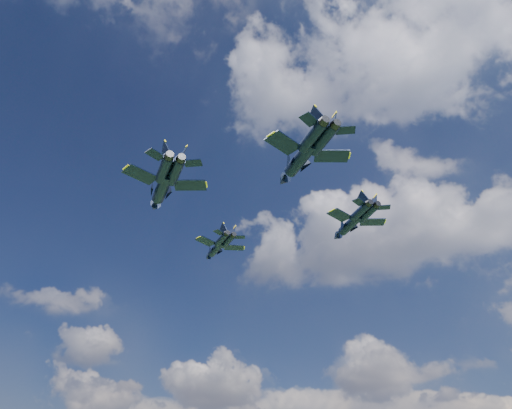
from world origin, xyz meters
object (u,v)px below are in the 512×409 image
(jet_lead, at_px, (216,249))
(jet_left, at_px, (162,189))
(jet_right, at_px, (350,225))
(jet_slot, at_px, (299,160))

(jet_lead, bearing_deg, jet_left, -134.92)
(jet_left, distance_m, jet_right, 35.38)
(jet_lead, relative_size, jet_slot, 0.80)
(jet_lead, relative_size, jet_left, 0.79)
(jet_left, xyz_separation_m, jet_slot, (23.48, 1.95, -0.49))
(jet_lead, height_order, jet_left, jet_left)
(jet_right, xyz_separation_m, jet_slot, (-0.80, -23.78, -1.03))
(jet_right, height_order, jet_slot, jet_right)
(jet_lead, distance_m, jet_slot, 33.81)
(jet_lead, xyz_separation_m, jet_right, (27.14, 2.61, 0.19))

